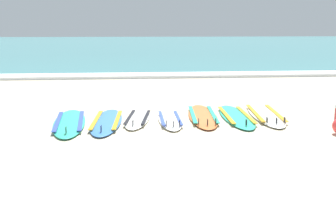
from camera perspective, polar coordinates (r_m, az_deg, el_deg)
name	(u,v)px	position (r m, az deg, el deg)	size (l,w,h in m)	color
ground_plane	(174,117)	(8.75, 0.85, -2.35)	(80.00, 80.00, 0.00)	#C1B599
sea	(140,44)	(45.17, -4.07, 8.10)	(80.00, 60.00, 0.10)	teal
wave_foam_strip	(155,75)	(15.87, -1.89, 3.67)	(80.00, 1.21, 0.11)	white
surfboard_0	(69,122)	(8.40, -13.83, -2.96)	(0.85, 2.57, 0.18)	#2DB793
surfboard_1	(107,121)	(8.33, -8.71, -2.88)	(0.71, 2.43, 0.18)	#3875CC
surfboard_2	(138,119)	(8.50, -4.31, -2.52)	(0.75, 1.97, 0.18)	silver
surfboard_3	(170,120)	(8.39, 0.28, -2.66)	(0.49, 1.91, 0.18)	white
surfboard_4	(203,116)	(8.78, 4.96, -2.11)	(0.80, 2.48, 0.18)	orange
surfboard_5	(236,116)	(8.83, 9.63, -2.15)	(0.71, 2.44, 0.18)	#2DB793
surfboard_6	(265,114)	(9.15, 13.65, -1.86)	(0.89, 2.58, 0.18)	silver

